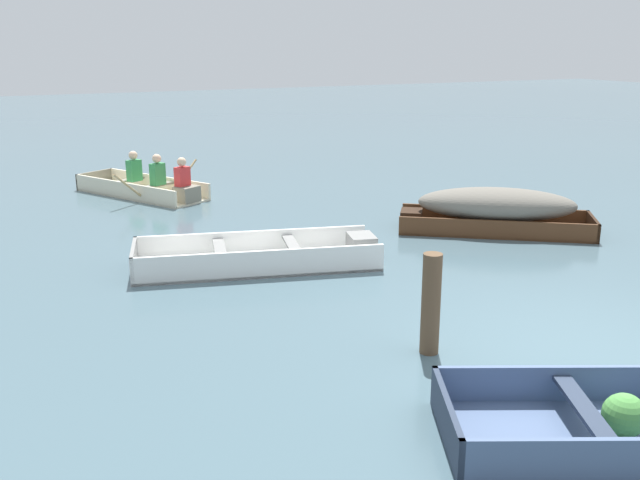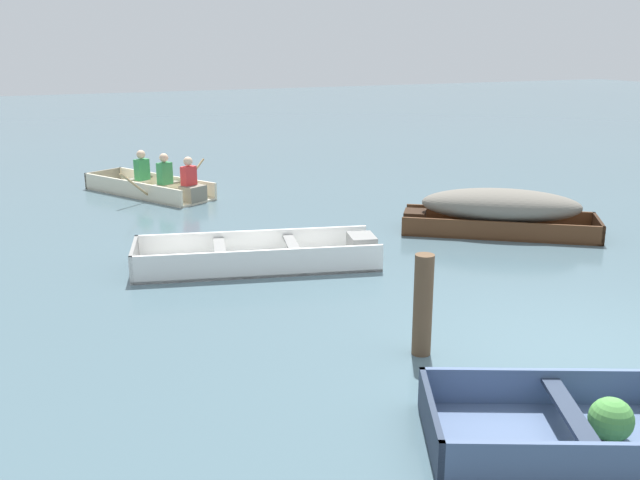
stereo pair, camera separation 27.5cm
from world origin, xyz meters
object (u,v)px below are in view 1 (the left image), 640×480
Objects in this scene: skiff_white_mid_moored at (268,257)px; skiff_dark_varnish_near_moored at (495,208)px; mooring_post at (431,304)px; rowboat_cream_with_crew at (148,186)px.

skiff_dark_varnish_near_moored is at bearing 1.73° from skiff_white_mid_moored.
skiff_dark_varnish_near_moored is 2.98× the size of mooring_post.
skiff_white_mid_moored is at bearing -84.94° from rowboat_cream_with_crew.
rowboat_cream_with_crew reaches higher than skiff_white_mid_moored.
rowboat_cream_with_crew is 8.90m from mooring_post.
skiff_white_mid_moored is 5.44m from rowboat_cream_with_crew.
skiff_white_mid_moored is at bearing 97.08° from mooring_post.
mooring_post is (-3.70, -3.56, 0.12)m from skiff_dark_varnish_near_moored.
mooring_post reaches higher than skiff_dark_varnish_near_moored.
rowboat_cream_with_crew is (-0.48, 5.42, 0.09)m from skiff_white_mid_moored.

